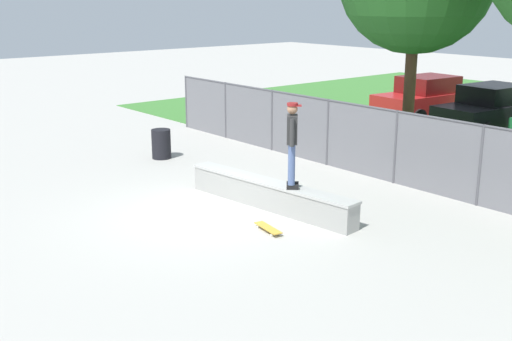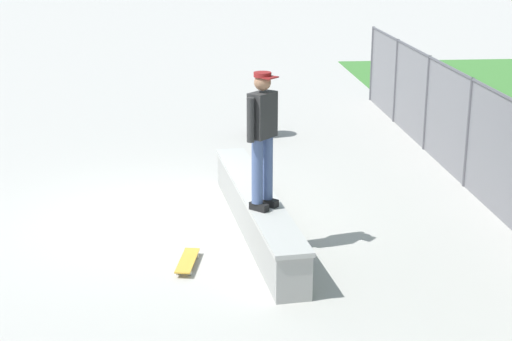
# 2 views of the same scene
# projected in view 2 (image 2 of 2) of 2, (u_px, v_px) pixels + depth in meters

# --- Properties ---
(ground_plane) EXTENTS (80.00, 80.00, 0.00)m
(ground_plane) POSITION_uv_depth(u_px,v_px,m) (158.00, 220.00, 11.80)
(ground_plane) COLOR #ADAAA3
(concrete_ledge) EXTENTS (4.65, 0.98, 0.63)m
(concrete_ledge) POSITION_uv_depth(u_px,v_px,m) (256.00, 212.00, 11.22)
(concrete_ledge) COLOR #999993
(concrete_ledge) RESTS_ON ground
(skateboarder) EXTENTS (0.47, 0.45, 1.84)m
(skateboarder) POSITION_uv_depth(u_px,v_px,m) (262.00, 133.00, 10.17)
(skateboarder) COLOR black
(skateboarder) RESTS_ON concrete_ledge
(skateboard) EXTENTS (0.82, 0.34, 0.09)m
(skateboard) POSITION_uv_depth(u_px,v_px,m) (187.00, 261.00, 10.16)
(skateboard) COLOR gold
(skateboard) RESTS_ON ground
(chainlink_fence) EXTENTS (16.56, 0.07, 1.88)m
(chainlink_fence) POSITION_uv_depth(u_px,v_px,m) (495.00, 147.00, 11.93)
(chainlink_fence) COLOR #4C4C51
(chainlink_fence) RESTS_ON ground
(trash_bin) EXTENTS (0.56, 0.56, 0.86)m
(trash_bin) POSITION_uv_depth(u_px,v_px,m) (260.00, 116.00, 16.46)
(trash_bin) COLOR black
(trash_bin) RESTS_ON ground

